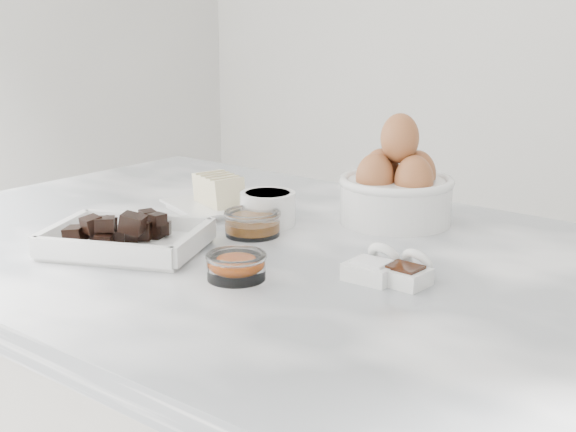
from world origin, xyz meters
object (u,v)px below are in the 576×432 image
object	(u,v)px
vanilla_spoon	(407,272)
salt_spoon	(375,267)
chocolate_dish	(126,235)
zest_bowl	(236,265)
egg_bowl	(396,188)
sugar_ramekin	(268,207)
honey_bowl	(252,222)
butter_plate	(217,197)

from	to	relation	value
vanilla_spoon	salt_spoon	distance (m)	0.04
chocolate_dish	zest_bowl	size ratio (longest dim) A/B	3.34
egg_bowl	salt_spoon	distance (m)	0.28
sugar_ramekin	honey_bowl	distance (m)	0.06
egg_bowl	honey_bowl	bearing A→B (deg)	-123.12
egg_bowl	vanilla_spoon	xyz separation A→B (m)	(0.16, -0.23, -0.04)
egg_bowl	vanilla_spoon	bearing A→B (deg)	-55.43
butter_plate	salt_spoon	world-z (taller)	butter_plate
butter_plate	egg_bowl	world-z (taller)	egg_bowl
butter_plate	honey_bowl	world-z (taller)	butter_plate
sugar_ramekin	honey_bowl	size ratio (longest dim) A/B	1.00
honey_bowl	vanilla_spoon	bearing A→B (deg)	-7.69
zest_bowl	vanilla_spoon	distance (m)	0.21
chocolate_dish	honey_bowl	distance (m)	0.19
chocolate_dish	egg_bowl	size ratio (longest dim) A/B	1.44
honey_bowl	vanilla_spoon	world-z (taller)	vanilla_spoon
chocolate_dish	honey_bowl	bearing A→B (deg)	63.28
salt_spoon	zest_bowl	bearing A→B (deg)	-140.56
chocolate_dish	butter_plate	xyz separation A→B (m)	(-0.06, 0.24, -0.00)
zest_bowl	egg_bowl	bearing A→B (deg)	87.90
egg_bowl	zest_bowl	world-z (taller)	egg_bowl
zest_bowl	chocolate_dish	bearing A→B (deg)	-177.44
sugar_ramekin	egg_bowl	xyz separation A→B (m)	(0.15, 0.14, 0.03)
egg_bowl	chocolate_dish	bearing A→B (deg)	-120.26
zest_bowl	salt_spoon	size ratio (longest dim) A/B	1.03
sugar_ramekin	honey_bowl	world-z (taller)	sugar_ramekin
honey_bowl	salt_spoon	distance (m)	0.25
zest_bowl	butter_plate	bearing A→B (deg)	137.90
chocolate_dish	butter_plate	distance (m)	0.25
egg_bowl	salt_spoon	xyz separation A→B (m)	(0.12, -0.25, -0.04)
chocolate_dish	vanilla_spoon	world-z (taller)	chocolate_dish
honey_bowl	zest_bowl	world-z (taller)	honey_bowl
chocolate_dish	egg_bowl	xyz separation A→B (m)	(0.21, 0.37, 0.03)
butter_plate	sugar_ramekin	bearing A→B (deg)	-6.24
zest_bowl	salt_spoon	distance (m)	0.17
butter_plate	egg_bowl	xyz separation A→B (m)	(0.27, 0.12, 0.03)
egg_bowl	honey_bowl	xyz separation A→B (m)	(-0.13, -0.20, -0.04)
honey_bowl	egg_bowl	bearing A→B (deg)	56.88
vanilla_spoon	egg_bowl	bearing A→B (deg)	124.57
chocolate_dish	vanilla_spoon	size ratio (longest dim) A/B	3.64
sugar_ramekin	salt_spoon	bearing A→B (deg)	-22.13
butter_plate	egg_bowl	size ratio (longest dim) A/B	1.05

